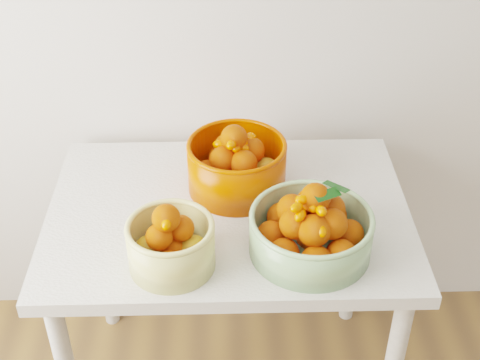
% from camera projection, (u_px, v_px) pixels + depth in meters
% --- Properties ---
extents(table, '(1.00, 0.70, 0.75)m').
position_uv_depth(table, '(229.00, 235.00, 1.90)').
color(table, silver).
rests_on(table, ground).
extents(bowl_cream, '(0.25, 0.25, 0.19)m').
position_uv_depth(bowl_cream, '(171.00, 244.00, 1.63)').
color(bowl_cream, '#DBCE7A').
rests_on(bowl_cream, table).
extents(bowl_green, '(0.41, 0.41, 0.20)m').
position_uv_depth(bowl_green, '(311.00, 229.00, 1.67)').
color(bowl_green, '#8EB87F').
rests_on(bowl_green, table).
extents(bowl_orange, '(0.32, 0.32, 0.20)m').
position_uv_depth(bowl_orange, '(237.00, 164.00, 1.88)').
color(bowl_orange, '#C53500').
rests_on(bowl_orange, table).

